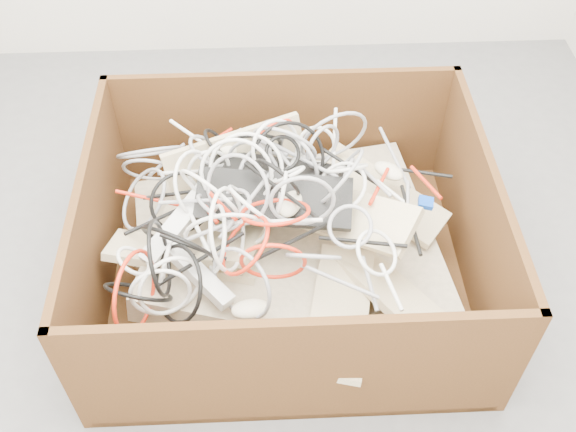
{
  "coord_description": "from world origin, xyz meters",
  "views": [
    {
      "loc": [
        0.02,
        -1.28,
        1.85
      ],
      "look_at": [
        0.08,
        0.12,
        0.3
      ],
      "focal_mm": 41.67,
      "sensor_mm": 36.0,
      "label": 1
    }
  ],
  "objects_px": {
    "power_strip_right": "(199,275)",
    "vga_plug": "(426,203)",
    "power_strip_left": "(179,223)",
    "cardboard_box": "(283,255)"
  },
  "relations": [
    {
      "from": "power_strip_right",
      "to": "power_strip_left",
      "type": "bearing_deg",
      "value": 157.28
    },
    {
      "from": "power_strip_right",
      "to": "vga_plug",
      "type": "height_order",
      "value": "vga_plug"
    },
    {
      "from": "cardboard_box",
      "to": "vga_plug",
      "type": "height_order",
      "value": "cardboard_box"
    },
    {
      "from": "power_strip_left",
      "to": "power_strip_right",
      "type": "xyz_separation_m",
      "value": [
        0.06,
        -0.17,
        -0.03
      ]
    },
    {
      "from": "power_strip_right",
      "to": "vga_plug",
      "type": "xyz_separation_m",
      "value": [
        0.68,
        0.21,
        0.05
      ]
    },
    {
      "from": "cardboard_box",
      "to": "power_strip_left",
      "type": "xyz_separation_m",
      "value": [
        -0.31,
        -0.05,
        0.23
      ]
    },
    {
      "from": "power_strip_left",
      "to": "vga_plug",
      "type": "distance_m",
      "value": 0.75
    },
    {
      "from": "power_strip_right",
      "to": "vga_plug",
      "type": "bearing_deg",
      "value": 63.74
    },
    {
      "from": "cardboard_box",
      "to": "power_strip_right",
      "type": "height_order",
      "value": "cardboard_box"
    },
    {
      "from": "cardboard_box",
      "to": "vga_plug",
      "type": "bearing_deg",
      "value": -0.82
    }
  ]
}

